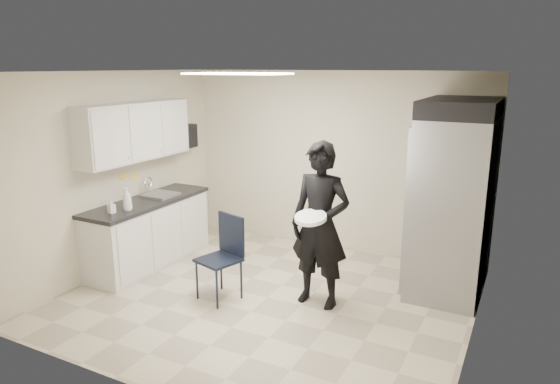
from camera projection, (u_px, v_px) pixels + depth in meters
The scene contains 21 objects.
floor at pixel (267, 298), 5.89m from camera, with size 4.50×4.50×0.00m, color #B4A88D.
ceiling at pixel (266, 72), 5.25m from camera, with size 4.50×4.50×0.00m, color white.
back_wall at pixel (332, 161), 7.30m from camera, with size 4.50×4.50×0.00m, color beige.
left_wall at pixel (117, 172), 6.57m from camera, with size 4.00×4.00×0.00m, color beige.
right_wall at pixel (481, 218), 4.58m from camera, with size 4.00×4.00×0.00m, color beige.
ceiling_panel at pixel (237, 74), 5.87m from camera, with size 1.20×0.60×0.02m, color white.
lower_counter at pixel (149, 234), 6.82m from camera, with size 0.60×1.90×0.86m, color silver.
countertop at pixel (147, 202), 6.71m from camera, with size 0.64×1.95×0.05m, color black.
sink at pixel (160, 199), 6.92m from camera, with size 0.42×0.40×0.14m, color gray.
faucet at pixel (149, 187), 6.97m from camera, with size 0.02×0.02×0.24m, color silver.
upper_cabinets at pixel (135, 131), 6.53m from camera, with size 0.35×1.80×0.75m, color silver.
towel_dispenser at pixel (186, 136), 7.61m from camera, with size 0.22×0.30×0.35m, color black.
notice_sticker_left at pixel (123, 177), 6.67m from camera, with size 0.00×0.12×0.07m, color yellow.
notice_sticker_right at pixel (134, 177), 6.85m from camera, with size 0.00×0.12×0.07m, color yellow.
commercial_fridge at pixel (453, 205), 5.92m from camera, with size 0.80×1.35×2.10m, color gray.
fridge_compressor at pixel (462, 108), 5.64m from camera, with size 0.80×1.35×0.20m, color black.
folding_chair at pixel (219, 260), 5.75m from camera, with size 0.43×0.43×0.96m, color black.
man_tuxedo at pixel (320, 225), 5.54m from camera, with size 0.69×0.46×1.88m, color black.
bucket_lid at pixel (311, 218), 5.29m from camera, with size 0.34×0.34×0.04m, color white.
soap_bottle_a at pixel (127, 199), 6.18m from camera, with size 0.11×0.11×0.29m, color white.
soap_bottle_b at pixel (111, 206), 6.08m from camera, with size 0.08×0.08×0.17m, color silver.
Camera 1 is at (2.60, -4.74, 2.66)m, focal length 32.00 mm.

